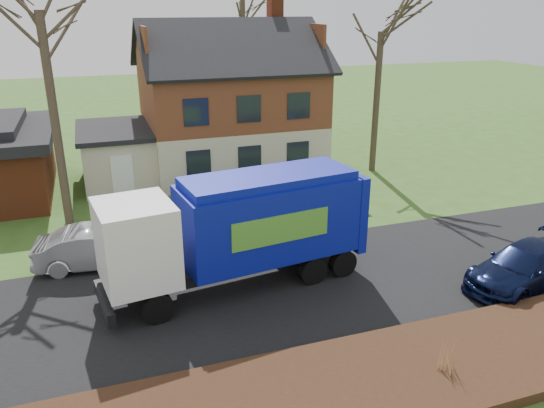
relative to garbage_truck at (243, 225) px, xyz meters
name	(u,v)px	position (x,y,z in m)	size (l,w,h in m)	color
ground	(281,288)	(1.09, -0.64, -2.15)	(120.00, 120.00, 0.00)	#33511B
road	(281,287)	(1.09, -0.64, -2.14)	(80.00, 7.00, 0.02)	black
mulch_verge	(356,386)	(1.09, -5.94, -2.00)	(80.00, 3.50, 0.30)	black
main_house	(221,97)	(2.58, 13.27, 1.88)	(12.95, 8.95, 9.26)	beige
garbage_truck	(243,225)	(0.00, 0.00, 0.00)	(8.92, 3.45, 3.72)	black
silver_sedan	(100,247)	(-4.45, 2.92, -1.42)	(1.54, 4.40, 1.45)	#B1B5B9
navy_wagon	(524,266)	(8.74, -3.03, -1.47)	(1.90, 4.67, 1.35)	black
tree_front_east	(383,6)	(10.42, 10.14, 6.52)	(3.84, 3.84, 10.66)	#413527
grass_clump_mid	(449,355)	(3.40, -6.30, -1.41)	(0.31, 0.26, 0.88)	tan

